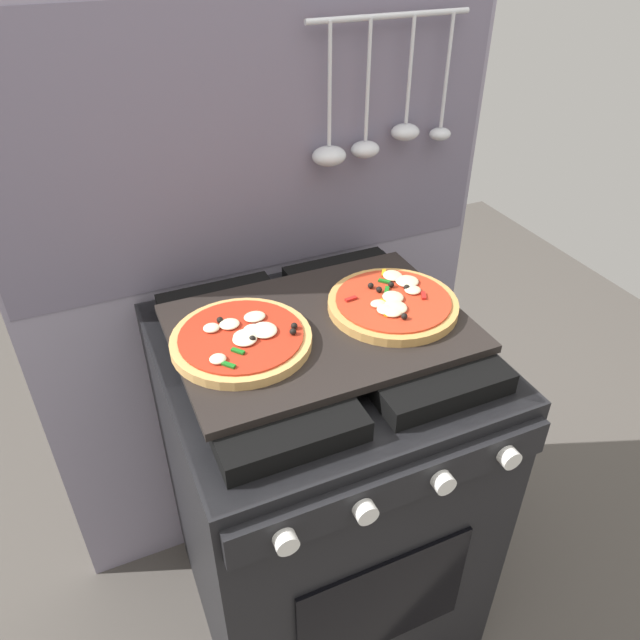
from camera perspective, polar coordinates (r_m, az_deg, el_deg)
The scene contains 6 objects.
ground_plane at distance 1.82m, azimuth 0.00°, elevation -24.72°, with size 4.00×4.00×0.00m, color #4C4742.
kitchen_backsplash at distance 1.46m, azimuth -5.20°, elevation 2.46°, with size 1.10×0.09×1.55m.
stove at distance 1.44m, azimuth 0.03°, elevation -15.71°, with size 0.60×0.64×0.90m.
baking_tray at distance 1.13m, azimuth 0.00°, elevation -0.75°, with size 0.54×0.38×0.02m, color black.
pizza_left at distance 1.08m, azimuth -7.34°, elevation -1.86°, with size 0.25×0.25×0.03m.
pizza_right at distance 1.17m, azimuth 6.89°, elevation 1.59°, with size 0.25×0.25×0.03m.
Camera 1 is at (-0.37, -0.84, 1.57)m, focal length 33.96 mm.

